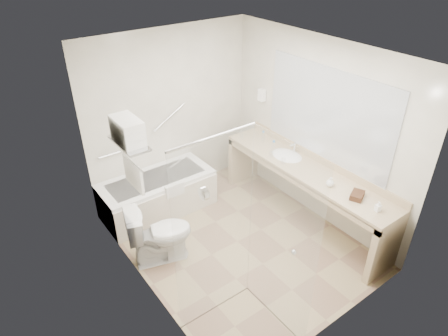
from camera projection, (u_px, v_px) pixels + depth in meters
floor at (237, 241)px, 5.31m from camera, size 3.20×3.20×0.00m
ceiling at (242, 53)px, 4.01m from camera, size 2.60×3.20×0.10m
wall_back at (171, 116)px, 5.76m from camera, size 2.60×0.10×2.50m
wall_front at (350, 233)px, 3.56m from camera, size 2.60×0.10×2.50m
wall_left at (138, 199)px, 4.01m from camera, size 0.10×3.20×2.50m
wall_right at (316, 131)px, 5.32m from camera, size 0.10×3.20×2.50m
bathtub at (158, 194)px, 5.77m from camera, size 1.60×0.73×0.59m
grab_bar_short at (113, 154)px, 5.41m from camera, size 0.40×0.03×0.03m
grab_bar_long at (169, 117)px, 5.71m from camera, size 0.53×0.03×0.33m
shower_enclosure at (247, 236)px, 3.80m from camera, size 0.96×0.91×2.11m
towel_shelf at (128, 138)px, 4.05m from camera, size 0.24×0.55×0.81m
vanity_counter at (305, 181)px, 5.40m from camera, size 0.55×2.70×0.95m
sink at (287, 157)px, 5.59m from camera, size 0.40×0.52×0.14m
faucet at (295, 147)px, 5.61m from camera, size 0.03×0.03×0.14m
mirror at (327, 114)px, 5.06m from camera, size 0.02×2.00×1.20m
hairdryer_unit at (262, 95)px, 5.91m from camera, size 0.08×0.10×0.18m
toilet at (160, 234)px, 4.86m from camera, size 0.88×0.65×0.77m
amenity_basket at (357, 195)px, 4.69m from camera, size 0.24×0.21×0.07m
soap_bottle_a at (378, 209)px, 4.48m from camera, size 0.08×0.14×0.06m
soap_bottle_b at (330, 183)px, 4.90m from camera, size 0.13×0.15×0.10m
water_bottle_left at (273, 147)px, 5.60m from camera, size 0.06×0.06×0.19m
water_bottle_mid at (242, 133)px, 5.99m from camera, size 0.06×0.06×0.19m
water_bottle_right at (263, 137)px, 5.90m from camera, size 0.05×0.05×0.17m
drinking_glass_near at (271, 154)px, 5.52m from camera, size 0.08×0.08×0.08m
drinking_glass_far at (283, 161)px, 5.37m from camera, size 0.08×0.08×0.08m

